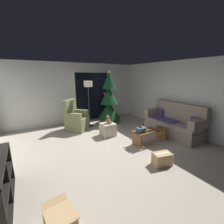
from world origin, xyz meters
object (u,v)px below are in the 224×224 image
object	(u,v)px
couch	(173,123)
armchair	(76,119)
ottoman	(108,129)
teddy_bear_chestnut	(108,120)
book_stack	(141,130)
cell_phone	(140,127)
christmas_tree	(109,101)
remote_black	(150,131)
remote_white	(155,127)
cardboard_box_taped_mid_floor	(162,159)
floor_lamp	(88,88)
cardboard_box_open_near_shelf	(61,224)
coffee_table	(150,134)

from	to	relation	value
couch	armchair	world-z (taller)	armchair
ottoman	teddy_bear_chestnut	size ratio (longest dim) A/B	1.54
book_stack	cell_phone	xyz separation A→B (m)	(-0.01, 0.02, 0.07)
christmas_tree	remote_black	bearing A→B (deg)	-90.03
remote_white	remote_black	distance (m)	0.45
cell_phone	cardboard_box_taped_mid_floor	xyz separation A→B (m)	(-0.22, -1.01, -0.41)
floor_lamp	armchair	bearing A→B (deg)	-167.13
cardboard_box_taped_mid_floor	remote_black	bearing A→B (deg)	61.16
remote_black	cardboard_box_open_near_shelf	bearing A→B (deg)	132.78
coffee_table	book_stack	size ratio (longest dim) A/B	4.00
floor_lamp	cardboard_box_open_near_shelf	xyz separation A→B (m)	(-1.94, -3.78, -1.33)
couch	cardboard_box_open_near_shelf	bearing A→B (deg)	-159.59
couch	cardboard_box_taped_mid_floor	world-z (taller)	couch
couch	floor_lamp	size ratio (longest dim) A/B	1.09
cardboard_box_taped_mid_floor	christmas_tree	bearing A→B (deg)	81.51
coffee_table	ottoman	xyz separation A→B (m)	(-0.80, 1.14, -0.06)
coffee_table	remote_black	world-z (taller)	remote_black
remote_white	floor_lamp	world-z (taller)	floor_lamp
remote_white	teddy_bear_chestnut	xyz separation A→B (m)	(-1.11, 1.03, 0.12)
coffee_table	remote_white	bearing A→B (deg)	16.22
remote_black	cardboard_box_taped_mid_floor	world-z (taller)	remote_black
remote_black	book_stack	xyz separation A→B (m)	(-0.26, 0.10, 0.05)
ottoman	armchair	bearing A→B (deg)	124.57
coffee_table	cardboard_box_taped_mid_floor	xyz separation A→B (m)	(-0.58, -0.99, -0.14)
coffee_table	cell_phone	distance (m)	0.46
cardboard_box_taped_mid_floor	cardboard_box_open_near_shelf	size ratio (longest dim) A/B	0.86
cell_phone	coffee_table	bearing A→B (deg)	11.48
christmas_tree	book_stack	bearing A→B (deg)	-96.50
remote_white	cardboard_box_open_near_shelf	distance (m)	3.57
armchair	cardboard_box_taped_mid_floor	distance (m)	3.37
remote_white	cardboard_box_taped_mid_floor	distance (m)	1.44
floor_lamp	teddy_bear_chestnut	xyz separation A→B (m)	(0.17, -1.23, -0.96)
couch	cardboard_box_taped_mid_floor	xyz separation A→B (m)	(-1.75, -1.08, -0.26)
floor_lamp	ottoman	world-z (taller)	floor_lamp
coffee_table	book_stack	world-z (taller)	book_stack
armchair	cardboard_box_open_near_shelf	world-z (taller)	armchair
remote_black	cardboard_box_open_near_shelf	xyz separation A→B (m)	(-2.81, -1.32, -0.26)
cardboard_box_open_near_shelf	floor_lamp	bearing A→B (deg)	62.84
coffee_table	christmas_tree	world-z (taller)	christmas_tree
cell_phone	armchair	xyz separation A→B (m)	(-1.18, 2.20, -0.15)
remote_black	cell_phone	distance (m)	0.32
christmas_tree	armchair	distance (m)	1.57
book_stack	armchair	xyz separation A→B (m)	(-1.20, 2.22, -0.08)
remote_black	armchair	distance (m)	2.74
remote_white	cell_phone	bearing A→B (deg)	-78.52
book_stack	floor_lamp	bearing A→B (deg)	104.48
teddy_bear_chestnut	cardboard_box_taped_mid_floor	xyz separation A→B (m)	(0.21, -2.12, -0.41)
ottoman	cardboard_box_taped_mid_floor	distance (m)	2.14
remote_black	book_stack	world-z (taller)	book_stack
remote_black	cell_phone	size ratio (longest dim) A/B	1.08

